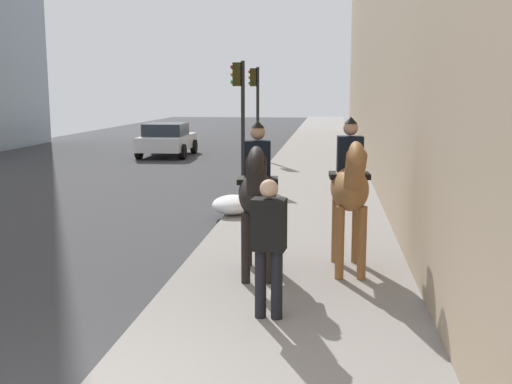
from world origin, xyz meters
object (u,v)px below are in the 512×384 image
mounted_horse_far (350,186)px  pedestrian_greeting (269,240)px  traffic_light_far_curb (256,99)px  mounted_horse_near (257,191)px  car_near_lane (167,139)px  traffic_light_near_curb (240,102)px

mounted_horse_far → pedestrian_greeting: 2.32m
pedestrian_greeting → traffic_light_far_curb: bearing=13.3°
mounted_horse_near → traffic_light_far_curb: bearing=-178.5°
mounted_horse_near → pedestrian_greeting: bearing=5.6°
pedestrian_greeting → mounted_horse_near: bearing=17.0°
mounted_horse_near → car_near_lane: size_ratio=0.58×
mounted_horse_far → traffic_light_near_curb: 10.04m
traffic_light_far_curb → pedestrian_greeting: bearing=-172.6°
car_near_lane → traffic_light_near_curb: (-7.34, -4.27, 1.75)m
traffic_light_far_curb → mounted_horse_far: bearing=-168.0°
mounted_horse_near → car_near_lane: bearing=-166.4°
car_near_lane → traffic_light_far_curb: traffic_light_far_curb is taller
mounted_horse_far → car_near_lane: size_ratio=0.60×
mounted_horse_far → traffic_light_far_curb: bearing=-171.2°
pedestrian_greeting → car_near_lane: pedestrian_greeting is taller
car_near_lane → traffic_light_near_curb: bearing=-151.3°
mounted_horse_near → traffic_light_far_curb: size_ratio=0.61×
pedestrian_greeting → traffic_light_far_curb: traffic_light_far_curb is taller
mounted_horse_far → mounted_horse_near: bearing=-78.8°
mounted_horse_far → traffic_light_near_curb: size_ratio=0.63×
car_near_lane → mounted_horse_near: bearing=-162.4°
mounted_horse_near → pedestrian_greeting: (-1.72, -0.34, -0.30)m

